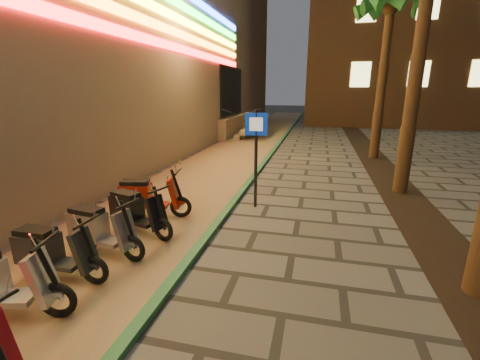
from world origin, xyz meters
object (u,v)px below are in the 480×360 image
(scooter_6, at_px, (51,251))
(scooter_9, at_px, (147,197))
(scooter_8, at_px, (135,211))
(scooter_7, at_px, (99,229))
(pedestrian_sign, at_px, (256,146))

(scooter_6, bearing_deg, scooter_9, 85.86)
(scooter_6, bearing_deg, scooter_8, 77.94)
(scooter_7, distance_m, scooter_8, 0.96)
(pedestrian_sign, distance_m, scooter_8, 3.20)
(scooter_8, bearing_deg, scooter_6, -84.39)
(scooter_6, distance_m, scooter_7, 0.90)
(scooter_6, xyz_separation_m, scooter_8, (0.36, 1.83, 0.01))
(pedestrian_sign, height_order, scooter_9, pedestrian_sign)
(pedestrian_sign, relative_size, scooter_8, 1.55)
(pedestrian_sign, bearing_deg, scooter_8, -141.45)
(pedestrian_sign, height_order, scooter_8, pedestrian_sign)
(scooter_6, bearing_deg, scooter_7, 76.75)
(scooter_6, xyz_separation_m, scooter_7, (0.19, 0.88, 0.01))
(scooter_6, xyz_separation_m, scooter_9, (0.15, 2.69, 0.03))
(pedestrian_sign, height_order, scooter_7, pedestrian_sign)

